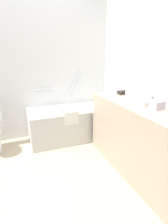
% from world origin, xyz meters
% --- Properties ---
extents(ground_plane, '(4.12, 4.12, 0.00)m').
position_xyz_m(ground_plane, '(0.00, 0.00, 0.00)').
color(ground_plane, '#C1AD8E').
extents(wall_back_tiled, '(3.52, 0.10, 2.40)m').
position_xyz_m(wall_back_tiled, '(0.00, 1.24, 1.20)').
color(wall_back_tiled, silver).
rests_on(wall_back_tiled, ground_plane).
extents(wall_right_mirror, '(0.10, 2.78, 2.40)m').
position_xyz_m(wall_right_mirror, '(1.61, 0.00, 1.20)').
color(wall_right_mirror, silver).
rests_on(wall_right_mirror, ground_plane).
extents(bathtub, '(1.43, 0.66, 1.13)m').
position_xyz_m(bathtub, '(0.78, 0.86, 0.29)').
color(bathtub, silver).
rests_on(bathtub, ground_plane).
extents(vanity_counter, '(0.55, 1.59, 0.85)m').
position_xyz_m(vanity_counter, '(1.28, -0.32, 0.43)').
color(vanity_counter, tan).
rests_on(vanity_counter, ground_plane).
extents(sink_basin, '(0.29, 0.29, 0.05)m').
position_xyz_m(sink_basin, '(1.26, -0.27, 0.88)').
color(sink_basin, white).
rests_on(sink_basin, vanity_counter).
extents(sink_faucet, '(0.11, 0.15, 0.08)m').
position_xyz_m(sink_faucet, '(1.44, -0.27, 0.89)').
color(sink_faucet, '#9E9EA3').
rests_on(sink_faucet, vanity_counter).
extents(drinking_glass_0, '(0.06, 0.06, 0.10)m').
position_xyz_m(drinking_glass_0, '(1.34, 0.09, 0.90)').
color(drinking_glass_0, white).
rests_on(drinking_glass_0, vanity_counter).
extents(drinking_glass_1, '(0.06, 0.06, 0.08)m').
position_xyz_m(drinking_glass_1, '(1.30, -0.07, 0.89)').
color(drinking_glass_1, white).
rests_on(drinking_glass_1, vanity_counter).
extents(amenity_basket, '(0.14, 0.10, 0.05)m').
position_xyz_m(amenity_basket, '(1.37, 0.25, 0.88)').
color(amenity_basket, '#2D2823').
rests_on(amenity_basket, vanity_counter).
extents(tissue_box, '(0.12, 0.12, 0.09)m').
position_xyz_m(tissue_box, '(1.29, -0.50, 0.90)').
color(tissue_box, '#C4AFBA').
rests_on(tissue_box, vanity_counter).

